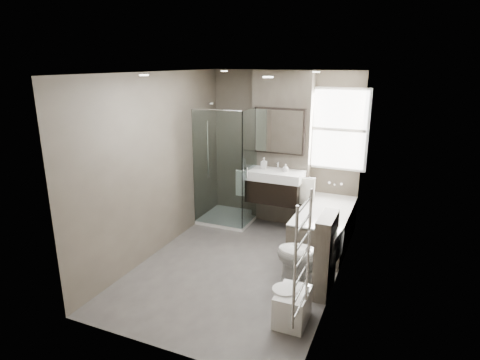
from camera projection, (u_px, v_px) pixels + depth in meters
The scene contains 15 objects.
room at pixel (241, 175), 5.25m from camera, with size 2.70×3.90×2.70m.
vanity_pier at pixel (282, 149), 6.82m from camera, with size 1.00×0.25×2.60m, color #534C42.
vanity at pixel (274, 186), 6.67m from camera, with size 0.95×0.47×0.66m.
mirror_cabinet at pixel (279, 131), 6.58m from camera, with size 0.86×0.08×0.76m.
towel_left at pixel (243, 183), 6.87m from camera, with size 0.24×0.06×0.44m, color silver.
towel_right at pixel (307, 191), 6.45m from camera, with size 0.24×0.06×0.44m, color silver.
shower_enclosure at pixel (232, 196), 6.96m from camera, with size 0.90×0.90×2.00m.
bathtub at pixel (324, 225), 6.16m from camera, with size 0.75×1.60×0.57m.
window at pixel (338, 129), 6.46m from camera, with size 0.98×0.06×1.33m.
toilet at pixel (307, 257), 4.98m from camera, with size 0.45×0.78×0.80m, color white.
cistern_box at pixel (325, 255), 4.81m from camera, with size 0.19×0.55×1.00m.
bidet at pixel (292, 306), 4.33m from camera, with size 0.40×0.46×0.48m.
towel_radiator at pixel (302, 257), 3.42m from camera, with size 0.03×0.49×1.10m.
soap_bottle_a at pixel (264, 163), 6.69m from camera, with size 0.09×0.09×0.19m, color white.
soap_bottle_b at pixel (285, 168), 6.54m from camera, with size 0.10×0.10×0.12m, color white.
Camera 1 is at (1.98, -4.65, 2.73)m, focal length 30.00 mm.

